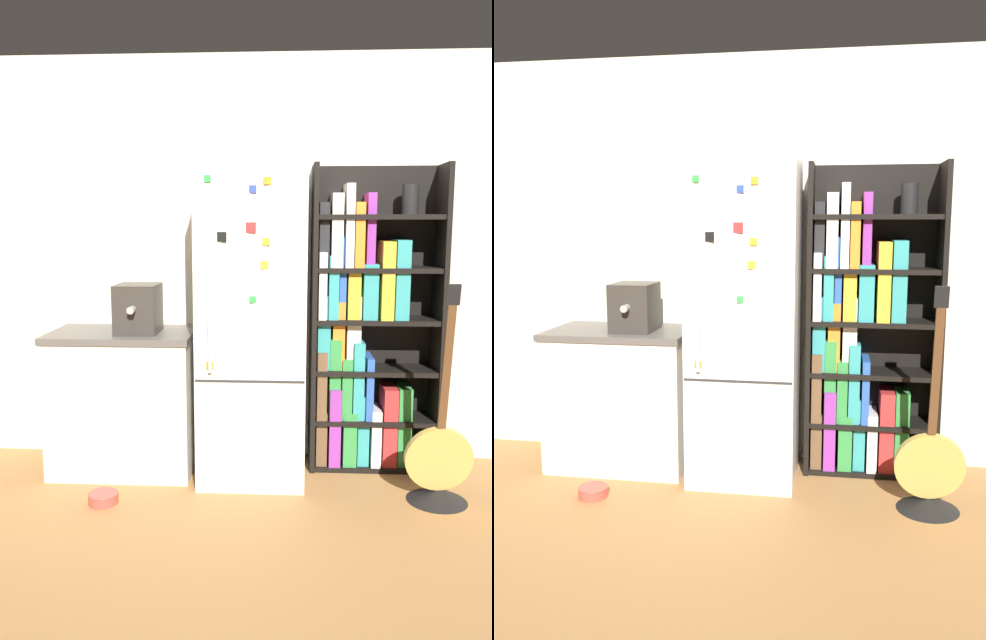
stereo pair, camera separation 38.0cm
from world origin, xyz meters
TOP-DOWN VIEW (x-y plane):
  - ground_plane at (0.00, 0.00)m, footprint 16.00×16.00m
  - wall_back at (0.00, 0.47)m, footprint 8.00×0.05m
  - refrigerator at (-0.00, 0.13)m, footprint 0.63×0.67m
  - bookshelf at (0.69, 0.31)m, footprint 0.80×0.32m
  - kitchen_counter at (-0.81, 0.17)m, footprint 0.89×0.58m
  - espresso_machine at (-0.70, 0.12)m, footprint 0.25×0.35m
  - guitar at (1.06, -0.23)m, footprint 0.38×0.34m
  - pet_bowl at (-0.81, -0.36)m, footprint 0.17×0.17m

SIDE VIEW (x-z plane):
  - ground_plane at x=0.00m, z-range 0.00..0.00m
  - pet_bowl at x=-0.81m, z-range 0.00..0.06m
  - guitar at x=1.06m, z-range -0.45..0.80m
  - kitchen_counter at x=-0.81m, z-range 0.00..0.89m
  - bookshelf at x=0.69m, z-range -0.09..1.81m
  - refrigerator at x=0.00m, z-range 0.00..1.94m
  - espresso_machine at x=-0.70m, z-range 0.89..1.19m
  - wall_back at x=0.00m, z-range 0.00..2.60m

